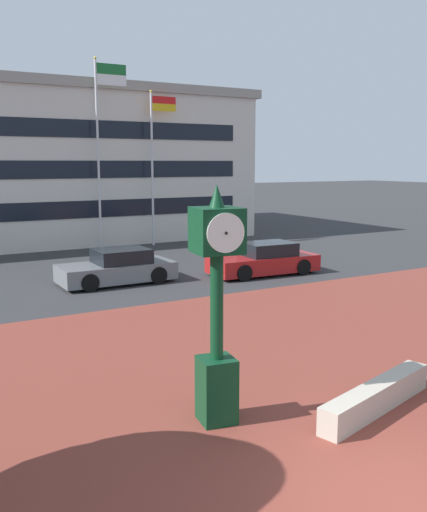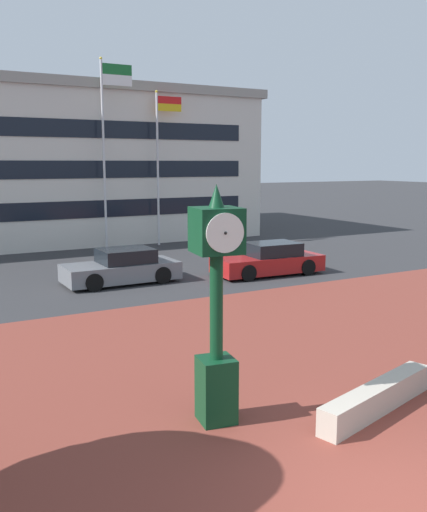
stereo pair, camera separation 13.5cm
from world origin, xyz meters
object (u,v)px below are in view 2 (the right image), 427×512
Objects in this scene: car_street_near at (122,268)px; flagpole_primary at (107,138)px; car_street_mid at (269,260)px; flagpole_secondary at (160,157)px; street_clock at (216,304)px.

flagpole_primary reaches higher than car_street_near.
car_street_mid is 0.55× the size of flagpole_secondary.
car_street_mid is 0.47× the size of flagpole_primary.
flagpole_secondary is at bearing 5.75° from car_street_mid.
flagpole_primary is (2.36, 8.39, 5.12)m from car_street_near.
street_clock reaches higher than car_street_near.
street_clock is at bearing -111.18° from flagpole_secondary.
street_clock is 13.33m from car_street_mid.
car_street_mid is (5.72, -1.30, -0.00)m from car_street_near.
flagpole_secondary is at bearing -32.52° from car_street_near.
flagpole_secondary reaches higher than street_clock.
street_clock is 0.97× the size of car_street_near.
street_clock is at bearing 144.70° from car_street_mid.
car_street_near is at bearing 86.49° from street_clock.
car_street_near is (2.51, 11.68, -1.52)m from street_clock.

